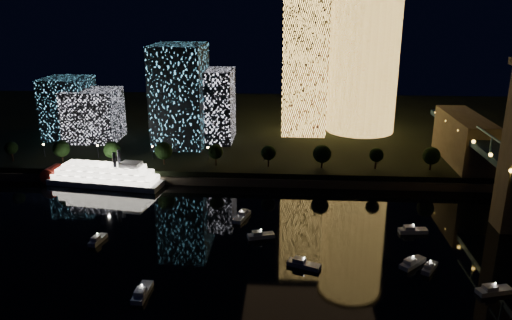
{
  "coord_description": "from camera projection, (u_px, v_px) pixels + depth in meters",
  "views": [
    {
      "loc": [
        -3.0,
        -90.71,
        65.47
      ],
      "look_at": [
        -12.56,
        55.0,
        18.21
      ],
      "focal_mm": 35.0,
      "sensor_mm": 36.0,
      "label": 1
    }
  ],
  "objects": [
    {
      "name": "midrise_blocks",
      "position": [
        153.0,
        103.0,
        218.78
      ],
      "size": [
        84.96,
        32.54,
        42.64
      ],
      "color": "white",
      "rests_on": "far_bank"
    },
    {
      "name": "far_bank",
      "position": [
        294.0,
        127.0,
        257.22
      ],
      "size": [
        420.0,
        160.0,
        5.0
      ],
      "primitive_type": "cube",
      "color": "black",
      "rests_on": "ground"
    },
    {
      "name": "esplanade_trees",
      "position": [
        221.0,
        152.0,
        188.16
      ],
      "size": [
        165.75,
        6.91,
        8.96
      ],
      "color": "black",
      "rests_on": "far_bank"
    },
    {
      "name": "riverboat",
      "position": [
        100.0,
        176.0,
        183.41
      ],
      "size": [
        46.58,
        15.75,
        13.78
      ],
      "color": "silver",
      "rests_on": "ground"
    },
    {
      "name": "street_lamps",
      "position": [
        208.0,
        151.0,
        194.67
      ],
      "size": [
        132.7,
        0.7,
        5.65
      ],
      "color": "black",
      "rests_on": "far_bank"
    },
    {
      "name": "tower_rectangular",
      "position": [
        305.0,
        64.0,
        227.97
      ],
      "size": [
        20.18,
        20.18,
        64.2
      ],
      "primitive_type": "cube",
      "color": "#FFBC51",
      "rests_on": "far_bank"
    },
    {
      "name": "seawall",
      "position": [
        295.0,
        181.0,
        183.48
      ],
      "size": [
        420.0,
        6.0,
        3.0
      ],
      "primitive_type": "cube",
      "color": "#6B5E4C",
      "rests_on": "ground"
    },
    {
      "name": "tower_cylindrical",
      "position": [
        365.0,
        46.0,
        229.05
      ],
      "size": [
        34.0,
        34.0,
        79.77
      ],
      "color": "#FFBC51",
      "rests_on": "far_bank"
    },
    {
      "name": "motorboats",
      "position": [
        292.0,
        279.0,
        120.84
      ],
      "size": [
        107.92,
        90.03,
        2.78
      ],
      "color": "silver",
      "rests_on": "ground"
    }
  ]
}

